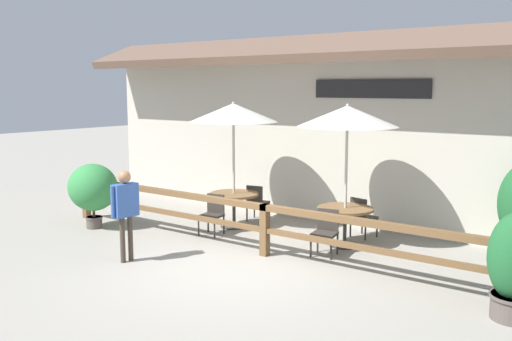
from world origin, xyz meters
TOP-DOWN VIEW (x-y plane):
  - ground_plane at (0.00, 0.00)m, footprint 60.00×60.00m
  - building_facade at (0.00, 4.10)m, footprint 14.28×1.49m
  - patio_railing at (0.00, 1.05)m, footprint 10.40×0.14m
  - patio_umbrella_near at (-1.80, 2.41)m, footprint 1.90×1.90m
  - dining_table_near at (-1.80, 2.41)m, footprint 1.08×1.08m
  - chair_near_streetside at (-1.75, 1.65)m, footprint 0.49×0.49m
  - chair_near_wallside at (-1.74, 3.17)m, footprint 0.49×0.49m
  - patio_umbrella_middle at (0.86, 2.50)m, footprint 1.90×1.90m
  - dining_table_middle at (0.86, 2.50)m, footprint 1.08×1.08m
  - chair_middle_streetside at (0.86, 1.75)m, footprint 0.49×0.49m
  - chair_middle_wallside at (0.86, 3.25)m, footprint 0.50×0.50m
  - potted_plant_tall_tropical at (-4.18, 0.52)m, footprint 1.12×1.01m
  - pedestrian at (-1.74, -0.67)m, footprint 0.24×0.57m

SIDE VIEW (x-z plane):
  - ground_plane at x=0.00m, z-range 0.00..0.00m
  - chair_near_streetside at x=-1.75m, z-range 0.04..0.87m
  - chair_near_wallside at x=-1.74m, z-range 0.04..0.87m
  - chair_middle_streetside at x=0.86m, z-range 0.04..0.87m
  - chair_middle_wallside at x=0.86m, z-range 0.04..0.87m
  - dining_table_near at x=-1.80m, z-range 0.23..0.98m
  - dining_table_middle at x=0.86m, z-range 0.23..0.98m
  - patio_railing at x=0.00m, z-range 0.22..1.17m
  - potted_plant_tall_tropical at x=-4.18m, z-range 0.17..1.58m
  - pedestrian at x=-1.74m, z-range 0.23..1.84m
  - building_facade at x=0.00m, z-range 0.05..4.28m
  - patio_umbrella_near at x=-1.80m, z-range 1.13..3.85m
  - patio_umbrella_middle at x=0.86m, z-range 1.13..3.85m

